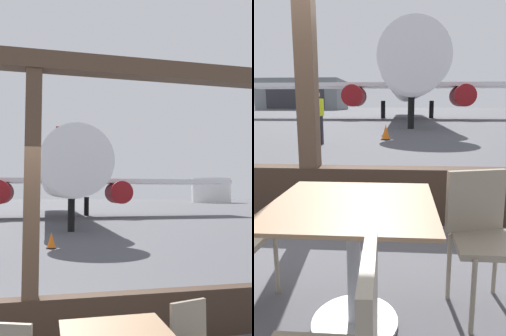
# 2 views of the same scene
# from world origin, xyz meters

# --- Properties ---
(ground_plane) EXTENTS (220.00, 220.00, 0.00)m
(ground_plane) POSITION_xyz_m (0.00, 40.00, 0.00)
(ground_plane) COLOR #4C4C51
(window_frame) EXTENTS (7.70, 0.24, 3.75)m
(window_frame) POSITION_xyz_m (0.00, 0.00, 1.34)
(window_frame) COLOR #38281E
(window_frame) RESTS_ON ground
(airplane) EXTENTS (30.91, 32.20, 10.12)m
(airplane) POSITION_xyz_m (1.51, 26.52, 3.39)
(airplane) COLOR silver
(airplane) RESTS_ON ground
(traffic_cone) EXTENTS (0.36, 0.36, 0.57)m
(traffic_cone) POSITION_xyz_m (0.41, 8.48, 0.27)
(traffic_cone) COLOR orange
(traffic_cone) RESTS_ON ground
(fuel_storage_tank) EXTENTS (9.45, 9.45, 5.93)m
(fuel_storage_tank) POSITION_xyz_m (39.95, 76.33, 2.96)
(fuel_storage_tank) COLOR white
(fuel_storage_tank) RESTS_ON ground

